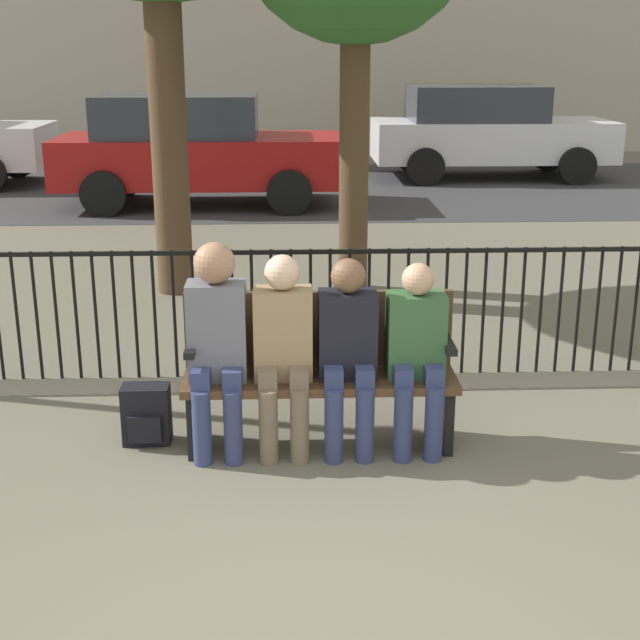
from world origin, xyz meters
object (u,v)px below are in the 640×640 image
object	(u,v)px
seated_person_2	(348,346)
parked_car_0	(487,130)
park_bench	(319,365)
seated_person_1	(283,344)
parked_car_2	(195,148)
backpack	(146,415)
seated_person_0	(217,336)
seated_person_3	(417,348)

from	to	relation	value
seated_person_2	parked_car_0	distance (m)	11.57
park_bench	seated_person_2	xyz separation A→B (m)	(0.16, -0.13, 0.16)
park_bench	seated_person_2	distance (m)	0.26
park_bench	parked_car_0	bearing A→B (deg)	72.71
seated_person_1	parked_car_2	size ratio (longest dim) A/B	0.28
parked_car_2	seated_person_1	bearing A→B (deg)	-81.24
seated_person_2	backpack	bearing A→B (deg)	173.72
seated_person_0	seated_person_3	xyz separation A→B (m)	(1.16, -0.01, -0.09)
backpack	parked_car_0	size ratio (longest dim) A/B	0.09
seated_person_0	backpack	distance (m)	0.72
seated_person_0	backpack	xyz separation A→B (m)	(-0.45, 0.13, -0.54)
park_bench	parked_car_0	world-z (taller)	parked_car_0
seated_person_3	seated_person_0	bearing A→B (deg)	179.63
parked_car_2	seated_person_2	bearing A→B (deg)	-78.77
park_bench	backpack	size ratio (longest dim) A/B	4.42
seated_person_2	parked_car_2	distance (m)	8.66
park_bench	seated_person_1	xyz separation A→B (m)	(-0.22, -0.13, 0.18)
park_bench	seated_person_0	xyz separation A→B (m)	(-0.60, -0.12, 0.23)
seated_person_0	seated_person_3	size ratio (longest dim) A/B	1.12
seated_person_0	seated_person_2	bearing A→B (deg)	-0.43
seated_person_1	seated_person_3	size ratio (longest dim) A/B	1.05
backpack	park_bench	bearing A→B (deg)	-0.23
backpack	parked_car_0	distance (m)	11.86
seated_person_1	seated_person_3	distance (m)	0.78
seated_person_1	parked_car_2	xyz separation A→B (m)	(-1.31, 8.49, 0.17)
park_bench	seated_person_3	distance (m)	0.60
seated_person_2	parked_car_2	xyz separation A→B (m)	(-1.69, 8.49, 0.19)
parked_car_0	park_bench	bearing A→B (deg)	-107.29
seated_person_0	seated_person_1	world-z (taller)	seated_person_0
seated_person_3	seated_person_2	bearing A→B (deg)	179.74
seated_person_3	backpack	bearing A→B (deg)	175.21
parked_car_2	park_bench	bearing A→B (deg)	-79.67
seated_person_2	seated_person_3	bearing A→B (deg)	-0.26
seated_person_0	seated_person_3	world-z (taller)	seated_person_0
seated_person_0	backpack	world-z (taller)	seated_person_0
park_bench	seated_person_1	world-z (taller)	seated_person_1
parked_car_0	parked_car_2	size ratio (longest dim) A/B	1.00
backpack	seated_person_2	bearing A→B (deg)	-6.28
seated_person_0	parked_car_2	size ratio (longest dim) A/B	0.30
park_bench	backpack	world-z (taller)	park_bench
parked_car_0	seated_person_1	bearing A→B (deg)	-108.12
seated_person_2	seated_person_3	world-z (taller)	seated_person_2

